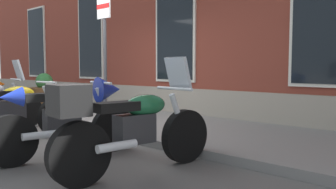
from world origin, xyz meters
name	(u,v)px	position (x,y,z in m)	size (l,w,h in m)	color
ground_plane	(80,132)	(0.00, 0.00, 0.00)	(140.00, 140.00, 0.00)	#565451
sidewalk	(134,121)	(0.00, 1.33, 0.06)	(26.35, 2.65, 0.12)	slate
motorcycle_yellow_naked	(14,112)	(0.01, -1.20, 0.48)	(0.62, 2.18, 0.95)	black
motorcycle_blue_sport	(71,114)	(1.48, -1.08, 0.57)	(0.67, 1.97, 1.05)	black
motorcycle_green_touring	(130,126)	(2.63, -1.07, 0.55)	(0.68, 2.07, 1.31)	black
parking_sign	(105,40)	(0.24, 0.40, 1.69)	(0.36, 0.07, 2.42)	#4C4C51
barrel_planter	(45,96)	(-2.36, 0.57, 0.49)	(0.71, 0.71, 0.92)	brown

